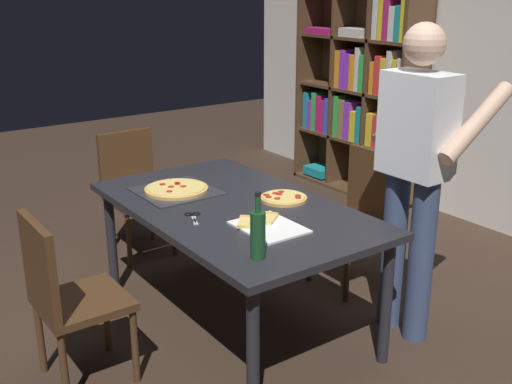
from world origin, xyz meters
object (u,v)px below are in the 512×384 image
chair_near_camera (65,292)px  chair_far_side (360,210)px  kitchen_scissors (193,216)px  bookshelf (363,89)px  wine_bottle (258,233)px  chair_left_end (134,185)px  dining_table (234,217)px  person_serving_pizza (416,165)px  second_pizza_plain (284,198)px  pepperoni_pizza_on_tray (176,190)px

chair_near_camera → chair_far_side: bearing=90.0°
kitchen_scissors → bookshelf: bearing=118.3°
chair_far_side → wine_bottle: 1.49m
chair_left_end → dining_table: bearing=0.0°
dining_table → person_serving_pizza: person_serving_pizza is taller
second_pizza_plain → chair_near_camera: bearing=-93.9°
chair_far_side → wine_bottle: size_ratio=2.85×
chair_far_side → kitchen_scissors: 1.29m
chair_near_camera → chair_far_side: size_ratio=1.00×
chair_far_side → person_serving_pizza: (0.62, -0.22, 0.49)m
chair_left_end → bookshelf: 2.43m
dining_table → pepperoni_pizza_on_tray: pepperoni_pizza_on_tray is taller
person_serving_pizza → chair_far_side: bearing=160.4°
wine_bottle → person_serving_pizza: bearing=91.4°
wine_bottle → second_pizza_plain: size_ratio=1.17×
chair_far_side → bookshelf: bookshelf is taller
kitchen_scissors → second_pizza_plain: size_ratio=0.73×
person_serving_pizza → wine_bottle: bearing=-88.6°
person_serving_pizza → second_pizza_plain: size_ratio=6.49×
chair_far_side → second_pizza_plain: bearing=-83.1°
bookshelf → wine_bottle: 3.38m
chair_left_end → second_pizza_plain: chair_left_end is taller
chair_near_camera → bookshelf: 3.68m
chair_left_end → bookshelf: bookshelf is taller
wine_bottle → kitchen_scissors: bearing=178.1°
dining_table → chair_near_camera: bearing=-90.0°
wine_bottle → second_pizza_plain: 0.81m
bookshelf → pepperoni_pizza_on_tray: bearing=-68.1°
dining_table → second_pizza_plain: (0.09, 0.28, 0.08)m
chair_near_camera → second_pizza_plain: bearing=86.1°
bookshelf → chair_far_side: bearing=-44.5°
pepperoni_pizza_on_tray → second_pizza_plain: pepperoni_pizza_on_tray is taller
second_pizza_plain → pepperoni_pizza_on_tray: bearing=-137.8°
chair_far_side → kitchen_scissors: (0.02, -1.27, 0.24)m
chair_left_end → person_serving_pizza: 2.17m
chair_left_end → wine_bottle: size_ratio=2.85×
chair_far_side → kitchen_scissors: chair_far_side is taller
pepperoni_pizza_on_tray → second_pizza_plain: size_ratio=1.62×
chair_far_side → person_serving_pizza: person_serving_pizza is taller
chair_far_side → bookshelf: bearing=135.5°
chair_far_side → bookshelf: size_ratio=0.46×
dining_table → chair_far_side: bearing=90.0°
pepperoni_pizza_on_tray → wine_bottle: (1.04, -0.15, 0.10)m
bookshelf → second_pizza_plain: bookshelf is taller
chair_near_camera → kitchen_scissors: chair_near_camera is taller
person_serving_pizza → wine_bottle: 1.08m
chair_near_camera → person_serving_pizza: bearing=70.7°
chair_far_side → second_pizza_plain: (0.09, -0.71, 0.25)m
chair_near_camera → dining_table: bearing=90.0°
bookshelf → dining_table: bearing=-59.4°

